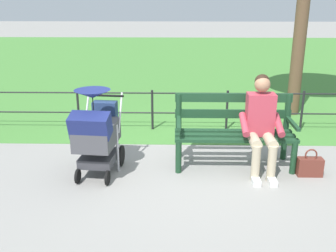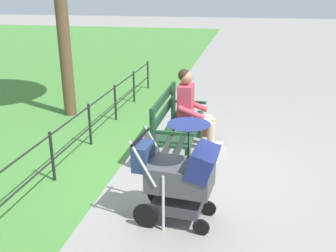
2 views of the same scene
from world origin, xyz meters
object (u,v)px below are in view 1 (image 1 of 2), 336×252
(person_on_bench, at_px, (261,122))
(stroller, at_px, (97,131))
(park_bench, at_px, (234,127))
(handbag, at_px, (310,166))

(person_on_bench, bearing_deg, stroller, 4.69)
(park_bench, xyz_separation_m, person_on_bench, (-0.31, 0.22, 0.15))
(handbag, bearing_deg, park_bench, -21.38)
(park_bench, height_order, stroller, stroller)
(stroller, bearing_deg, person_on_bench, -175.31)
(park_bench, height_order, handbag, park_bench)
(park_bench, height_order, person_on_bench, person_on_bench)
(person_on_bench, xyz_separation_m, stroller, (2.10, 0.17, -0.08))
(person_on_bench, xyz_separation_m, handbag, (-0.64, 0.15, -0.55))
(park_bench, bearing_deg, handbag, 158.62)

